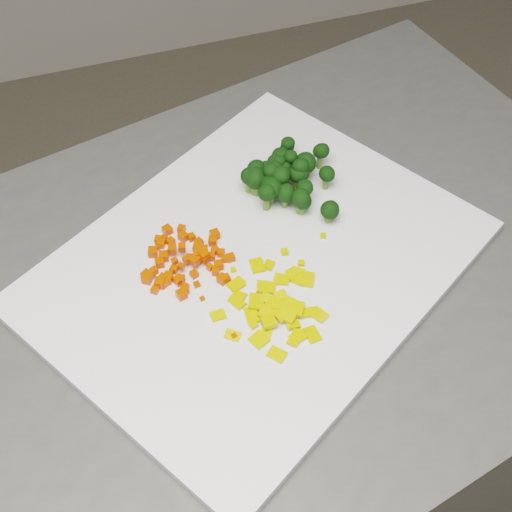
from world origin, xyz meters
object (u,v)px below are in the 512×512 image
object	(u,v)px
carrot_pile	(186,255)
pepper_pile	(271,303)
broccoli_pile	(293,175)
counter_block	(270,432)
cutting_board	(256,265)

from	to	relation	value
carrot_pile	pepper_pile	bearing A→B (deg)	-50.73
carrot_pile	broccoli_pile	size ratio (longest dim) A/B	0.83
counter_block	carrot_pile	xyz separation A→B (m)	(-0.10, 0.03, 0.48)
carrot_pile	pepper_pile	size ratio (longest dim) A/B	0.86
counter_block	pepper_pile	xyz separation A→B (m)	(-0.03, -0.06, 0.47)
cutting_board	broccoli_pile	size ratio (longest dim) A/B	3.75
cutting_board	broccoli_pile	bearing A→B (deg)	49.57
carrot_pile	broccoli_pile	distance (m)	0.17
pepper_pile	broccoli_pile	xyz separation A→B (m)	(0.08, 0.15, 0.02)
counter_block	pepper_pile	distance (m)	0.48
cutting_board	pepper_pile	world-z (taller)	pepper_pile
cutting_board	carrot_pile	world-z (taller)	carrot_pile
counter_block	cutting_board	distance (m)	0.46
cutting_board	carrot_pile	bearing A→B (deg)	163.41
carrot_pile	broccoli_pile	bearing A→B (deg)	23.79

